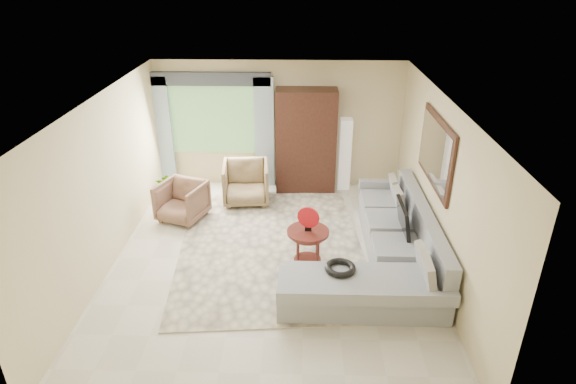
{
  "coord_description": "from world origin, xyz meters",
  "views": [
    {
      "loc": [
        0.43,
        -6.45,
        4.33
      ],
      "look_at": [
        0.25,
        0.35,
        1.05
      ],
      "focal_mm": 30.0,
      "sensor_mm": 36.0,
      "label": 1
    }
  ],
  "objects_px": {
    "potted_plant": "(167,184)",
    "armchair_right": "(246,183)",
    "floor_lamp": "(345,154)",
    "armoire": "(306,141)",
    "armchair_left": "(182,201)",
    "sectional_sofa": "(387,253)",
    "tv_screen": "(403,218)",
    "coffee_table": "(308,248)"
  },
  "relations": [
    {
      "from": "armchair_right",
      "to": "floor_lamp",
      "type": "height_order",
      "value": "floor_lamp"
    },
    {
      "from": "sectional_sofa",
      "to": "potted_plant",
      "type": "relative_size",
      "value": 7.15
    },
    {
      "from": "tv_screen",
      "to": "floor_lamp",
      "type": "xyz_separation_m",
      "value": [
        -0.7,
        2.63,
        0.03
      ]
    },
    {
      "from": "coffee_table",
      "to": "potted_plant",
      "type": "bearing_deg",
      "value": 138.71
    },
    {
      "from": "sectional_sofa",
      "to": "armchair_left",
      "type": "xyz_separation_m",
      "value": [
        -3.5,
        1.51,
        0.08
      ]
    },
    {
      "from": "floor_lamp",
      "to": "armoire",
      "type": "bearing_deg",
      "value": -175.71
    },
    {
      "from": "armchair_left",
      "to": "armchair_right",
      "type": "relative_size",
      "value": 0.89
    },
    {
      "from": "coffee_table",
      "to": "floor_lamp",
      "type": "distance_m",
      "value": 3.06
    },
    {
      "from": "tv_screen",
      "to": "armchair_left",
      "type": "xyz_separation_m",
      "value": [
        -3.77,
        1.19,
        -0.36
      ]
    },
    {
      "from": "armoire",
      "to": "floor_lamp",
      "type": "distance_m",
      "value": 0.86
    },
    {
      "from": "coffee_table",
      "to": "armchair_right",
      "type": "bearing_deg",
      "value": 118.14
    },
    {
      "from": "floor_lamp",
      "to": "potted_plant",
      "type": "bearing_deg",
      "value": -172.79
    },
    {
      "from": "potted_plant",
      "to": "armchair_right",
      "type": "bearing_deg",
      "value": -8.86
    },
    {
      "from": "potted_plant",
      "to": "floor_lamp",
      "type": "distance_m",
      "value": 3.67
    },
    {
      "from": "floor_lamp",
      "to": "armchair_right",
      "type": "bearing_deg",
      "value": -160.18
    },
    {
      "from": "coffee_table",
      "to": "armchair_right",
      "type": "distance_m",
      "value": 2.52
    },
    {
      "from": "potted_plant",
      "to": "armoire",
      "type": "relative_size",
      "value": 0.23
    },
    {
      "from": "sectional_sofa",
      "to": "tv_screen",
      "type": "height_order",
      "value": "tv_screen"
    },
    {
      "from": "armchair_left",
      "to": "floor_lamp",
      "type": "relative_size",
      "value": 0.53
    },
    {
      "from": "sectional_sofa",
      "to": "coffee_table",
      "type": "distance_m",
      "value": 1.22
    },
    {
      "from": "armchair_right",
      "to": "floor_lamp",
      "type": "distance_m",
      "value": 2.12
    },
    {
      "from": "tv_screen",
      "to": "armoire",
      "type": "bearing_deg",
      "value": 120.25
    },
    {
      "from": "armoire",
      "to": "tv_screen",
      "type": "bearing_deg",
      "value": -59.75
    },
    {
      "from": "potted_plant",
      "to": "armoire",
      "type": "xyz_separation_m",
      "value": [
        2.8,
        0.4,
        0.81
      ]
    },
    {
      "from": "armoire",
      "to": "floor_lamp",
      "type": "height_order",
      "value": "armoire"
    },
    {
      "from": "tv_screen",
      "to": "armoire",
      "type": "height_order",
      "value": "armoire"
    },
    {
      "from": "potted_plant",
      "to": "armchair_left",
      "type": "bearing_deg",
      "value": -61.75
    },
    {
      "from": "armchair_right",
      "to": "potted_plant",
      "type": "xyz_separation_m",
      "value": [
        -1.63,
        0.25,
        -0.16
      ]
    },
    {
      "from": "armchair_right",
      "to": "armchair_left",
      "type": "bearing_deg",
      "value": -151.29
    },
    {
      "from": "armchair_left",
      "to": "armoire",
      "type": "height_order",
      "value": "armoire"
    },
    {
      "from": "tv_screen",
      "to": "floor_lamp",
      "type": "height_order",
      "value": "floor_lamp"
    },
    {
      "from": "sectional_sofa",
      "to": "armchair_right",
      "type": "bearing_deg",
      "value": 136.93
    },
    {
      "from": "armchair_right",
      "to": "floor_lamp",
      "type": "relative_size",
      "value": 0.6
    },
    {
      "from": "coffee_table",
      "to": "potted_plant",
      "type": "height_order",
      "value": "coffee_table"
    },
    {
      "from": "armchair_right",
      "to": "sectional_sofa",
      "type": "bearing_deg",
      "value": -48.16
    },
    {
      "from": "armchair_left",
      "to": "armoire",
      "type": "relative_size",
      "value": 0.38
    },
    {
      "from": "tv_screen",
      "to": "armoire",
      "type": "xyz_separation_m",
      "value": [
        -1.5,
        2.57,
        0.33
      ]
    },
    {
      "from": "sectional_sofa",
      "to": "potted_plant",
      "type": "bearing_deg",
      "value": 148.2
    },
    {
      "from": "tv_screen",
      "to": "floor_lamp",
      "type": "distance_m",
      "value": 2.72
    },
    {
      "from": "armchair_right",
      "to": "armoire",
      "type": "xyz_separation_m",
      "value": [
        1.17,
        0.65,
        0.64
      ]
    },
    {
      "from": "sectional_sofa",
      "to": "armchair_right",
      "type": "relative_size",
      "value": 3.88
    },
    {
      "from": "armoire",
      "to": "floor_lamp",
      "type": "bearing_deg",
      "value": 4.29
    }
  ]
}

